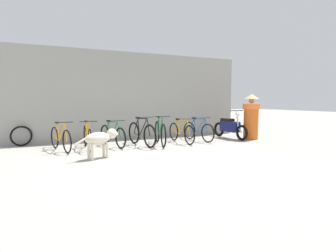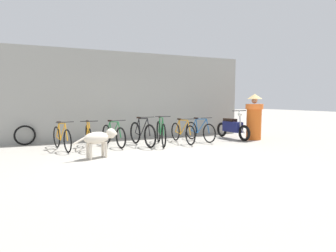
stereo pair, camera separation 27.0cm
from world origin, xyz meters
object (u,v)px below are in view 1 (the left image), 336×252
Objects in this scene: bicycle_4 at (160,133)px; bicycle_6 at (198,131)px; bicycle_1 at (87,137)px; bicycle_5 at (181,132)px; motorcycle at (230,127)px; bicycle_2 at (112,135)px; bicycle_3 at (141,134)px; bicycle_0 at (60,138)px; person_in_robes at (251,116)px; stray_dog at (101,138)px; spare_tire_left at (21,136)px.

bicycle_6 is at bearing 108.99° from bicycle_4.
bicycle_5 is at bearing 89.01° from bicycle_1.
motorcycle is (2.04, 0.16, 0.08)m from bicycle_5.
motorcycle is (4.24, -0.03, 0.08)m from bicycle_2.
bicycle_3 is 3.42m from motorcycle.
bicycle_2 is 2.21m from bicycle_5.
person_in_robes reaches higher than bicycle_0.
bicycle_2 is at bearing -118.36° from bicycle_3.
person_in_robes is (4.00, -0.21, 0.45)m from bicycle_3.
motorcycle is (4.98, 0.13, 0.07)m from bicycle_1.
person_in_robes reaches higher than motorcycle.
motorcycle reaches higher than bicycle_6.
bicycle_1 is 1.40m from stray_dog.
bicycle_0 is at bearing -104.89° from bicycle_3.
bicycle_0 reaches higher than bicycle_2.
bicycle_2 is 4.87m from person_in_robes.
stray_dog is (0.15, -1.38, 0.13)m from bicycle_1.
bicycle_2 is (0.73, 0.16, -0.01)m from bicycle_1.
bicycle_1 is 1.04× the size of bicycle_2.
bicycle_4 is 1.06× the size of person_in_robes.
motorcycle is 0.83m from person_in_robes.
bicycle_0 is 2.87m from bicycle_4.
stray_dog is (-2.01, -1.27, 0.10)m from bicycle_4.
bicycle_6 is (0.70, 0.12, 0.00)m from bicycle_5.
bicycle_1 is at bearing 76.02° from stray_dog.
motorcycle is at bearing 82.02° from bicycle_3.
bicycle_3 is at bearing 58.56° from bicycle_2.
bicycle_2 is at bearing 24.59° from person_in_robes.
person_in_robes is at bearing 49.85° from motorcycle.
bicycle_0 is 1.62m from spare_tire_left.
spare_tire_left is (-2.50, 1.10, -0.02)m from bicycle_2.
bicycle_0 is 0.98× the size of bicycle_6.
bicycle_1 is at bearing -93.34° from bicycle_5.
bicycle_3 is 3.59m from spare_tire_left.
bicycle_5 is 1.06× the size of bicycle_6.
bicycle_1 is at bearing -104.97° from bicycle_3.
stray_dog is at bearing -77.38° from bicycle_6.
stray_dog is 5.53m from person_in_robes.
bicycle_5 is at bearing 24.13° from person_in_robes.
spare_tire_left is (-6.74, 1.13, -0.10)m from motorcycle.
bicycle_5 is at bearing 70.37° from bicycle_2.
stray_dog is at bearing -35.35° from bicycle_2.
motorcycle is at bearing -2.85° from stray_dog.
bicycle_3 is 2.08m from bicycle_6.
person_in_robes is at bearing 75.33° from bicycle_3.
stray_dog is at bearing 41.35° from person_in_robes.
bicycle_0 is at bearing 26.93° from person_in_robes.
bicycle_1 is 1.02× the size of bicycle_3.
bicycle_1 reaches higher than bicycle_6.
motorcycle reaches higher than bicycle_5.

